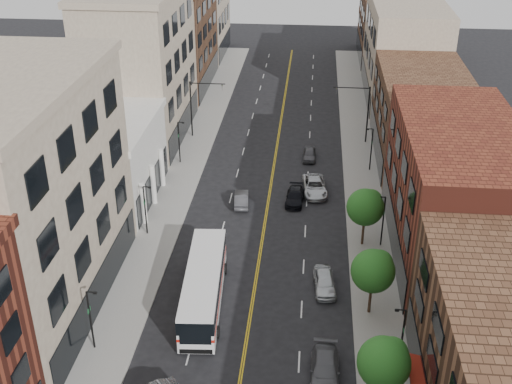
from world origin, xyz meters
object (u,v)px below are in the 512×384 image
(car_parked_mid, at_px, (325,370))
(car_lane_a, at_px, (295,197))
(car_lane_behind, at_px, (241,199))
(car_lane_b, at_px, (315,186))
(car_parked_far, at_px, (325,282))
(car_lane_c, at_px, (309,154))
(city_bus, at_px, (204,284))

(car_parked_mid, bearing_deg, car_lane_a, 97.74)
(car_lane_behind, height_order, car_lane_b, car_lane_b)
(car_lane_a, xyz_separation_m, car_lane_b, (2.02, 2.29, 0.11))
(car_parked_far, xyz_separation_m, car_lane_c, (-1.74, 25.70, -0.10))
(car_lane_a, distance_m, car_lane_b, 3.06)
(car_lane_behind, bearing_deg, car_parked_mid, 103.90)
(car_lane_b, xyz_separation_m, car_lane_c, (-0.71, 8.52, -0.11))
(car_parked_far, relative_size, car_lane_c, 1.16)
(car_parked_far, bearing_deg, car_lane_c, 88.58)
(car_parked_mid, distance_m, car_parked_far, 10.26)
(city_bus, bearing_deg, car_parked_mid, -41.63)
(car_lane_b, bearing_deg, car_lane_a, -137.48)
(city_bus, xyz_separation_m, car_lane_b, (8.62, 19.97, -1.12))
(city_bus, xyz_separation_m, car_parked_far, (9.65, 2.78, -1.14))
(car_parked_far, xyz_separation_m, car_lane_b, (-1.03, 17.18, 0.01))
(car_lane_behind, bearing_deg, car_parked_far, 116.05)
(car_parked_far, distance_m, car_lane_b, 17.21)
(city_bus, height_order, car_parked_mid, city_bus)
(city_bus, distance_m, car_lane_b, 21.78)
(car_parked_mid, height_order, car_lane_b, car_lane_b)
(car_lane_a, bearing_deg, car_parked_mid, -80.40)
(car_lane_a, height_order, car_lane_c, same)
(city_bus, distance_m, car_lane_behind, 16.70)
(car_parked_mid, distance_m, car_lane_b, 27.46)
(car_lane_behind, distance_m, car_lane_a, 5.57)
(city_bus, bearing_deg, car_parked_far, 12.24)
(car_parked_mid, height_order, car_lane_c, car_parked_mid)
(car_lane_a, bearing_deg, car_parked_far, -75.75)
(car_lane_behind, height_order, car_lane_a, car_lane_behind)
(car_parked_mid, distance_m, car_lane_behind, 25.56)
(car_lane_behind, distance_m, car_lane_c, 13.67)
(car_lane_b, bearing_deg, car_lane_c, 88.56)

